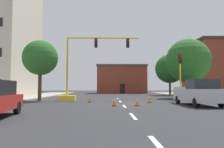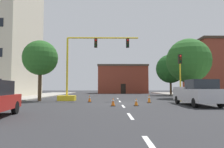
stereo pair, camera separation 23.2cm
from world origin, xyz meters
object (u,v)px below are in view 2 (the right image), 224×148
traffic_light_pole_right (180,67)px  tree_right_far (170,69)px  tree_left_near (40,58)px  pickup_truck_silver (197,93)px  traffic_cone_roadside_c (90,99)px  traffic_cone_roadside_d (149,99)px  traffic_signal_gantry (77,80)px  traffic_cone_roadside_a (136,102)px  traffic_cone_roadside_b (113,102)px  tree_right_mid (189,61)px

traffic_light_pole_right → tree_right_far: 16.59m
tree_left_near → pickup_truck_silver: 15.40m
traffic_cone_roadside_c → traffic_cone_roadside_d: 5.59m
traffic_signal_gantry → traffic_cone_roadside_a: 8.69m
tree_right_far → traffic_cone_roadside_d: 20.18m
traffic_signal_gantry → tree_right_far: (14.33, 15.09, 2.51)m
tree_left_near → traffic_cone_roadside_d: size_ratio=8.00×
tree_right_far → traffic_cone_roadside_c: (-12.76, -17.43, -4.39)m
traffic_cone_roadside_a → traffic_cone_roadside_b: (-1.76, -0.18, 0.02)m
tree_right_mid → traffic_cone_roadside_b: tree_right_mid is taller
pickup_truck_silver → traffic_cone_roadside_b: (-6.51, -0.39, -0.66)m
tree_left_near → traffic_cone_roadside_c: bearing=-16.8°
pickup_truck_silver → traffic_cone_roadside_b: pickup_truck_silver is taller
tree_left_near → traffic_signal_gantry: bearing=11.3°
traffic_light_pole_right → traffic_cone_roadside_c: traffic_light_pole_right is taller
pickup_truck_silver → traffic_cone_roadside_d: (-3.17, 3.00, -0.59)m
traffic_cone_roadside_a → traffic_cone_roadside_d: bearing=63.8°
traffic_cone_roadside_a → traffic_cone_roadside_c: traffic_cone_roadside_c is taller
traffic_signal_gantry → pickup_truck_silver: 12.06m
traffic_signal_gantry → tree_left_near: (-3.71, -0.74, 2.23)m
traffic_signal_gantry → traffic_cone_roadside_d: traffic_signal_gantry is taller
tree_left_near → traffic_cone_roadside_b: (7.46, -5.87, -4.13)m
tree_right_mid → traffic_cone_roadside_c: size_ratio=11.30×
traffic_cone_roadside_b → traffic_cone_roadside_c: traffic_cone_roadside_c is taller
traffic_signal_gantry → tree_right_mid: 14.61m
tree_right_far → traffic_light_pole_right: bearing=-102.6°
traffic_cone_roadside_b → traffic_cone_roadside_d: bearing=45.4°
traffic_signal_gantry → traffic_cone_roadside_c: bearing=-56.1°
tree_left_near → traffic_cone_roadside_b: bearing=-38.2°
traffic_signal_gantry → tree_left_near: traffic_signal_gantry is taller
traffic_light_pole_right → traffic_cone_roadside_d: bearing=-149.0°
traffic_cone_roadside_d → tree_right_mid: bearing=49.6°
pickup_truck_silver → traffic_cone_roadside_a: size_ratio=9.02×
traffic_signal_gantry → pickup_truck_silver: size_ratio=1.57×
pickup_truck_silver → traffic_cone_roadside_b: 6.55m
traffic_signal_gantry → traffic_cone_roadside_a: traffic_signal_gantry is taller
tree_left_near → traffic_cone_roadside_a: size_ratio=10.42×
tree_left_near → traffic_cone_roadside_d: tree_left_near is taller
tree_right_mid → pickup_truck_silver: 11.88m
traffic_light_pole_right → traffic_cone_roadside_b: bearing=-141.4°
tree_right_mid → traffic_cone_roadside_c: (-12.08, -6.81, -4.51)m
tree_left_near → traffic_cone_roadside_d: 11.80m
tree_left_near → pickup_truck_silver: (13.97, -5.48, -3.47)m
traffic_light_pole_right → tree_left_near: bearing=178.8°
tree_right_mid → traffic_cone_roadside_a: (-8.14, -10.92, -4.55)m
traffic_light_pole_right → tree_right_mid: size_ratio=0.62×
traffic_cone_roadside_d → traffic_light_pole_right: bearing=31.0°
traffic_signal_gantry → traffic_cone_roadside_d: bearing=-24.5°
tree_right_far → traffic_cone_roadside_a: (-8.82, -21.54, -4.43)m
traffic_signal_gantry → traffic_light_pole_right: (10.72, -1.05, 1.32)m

